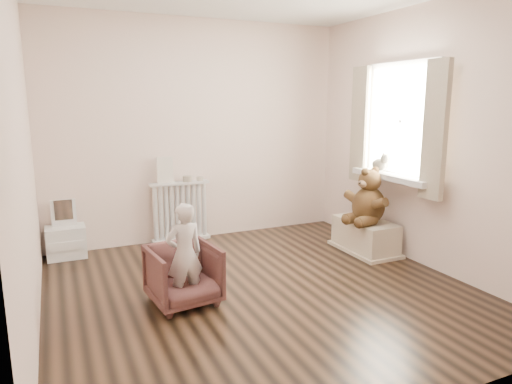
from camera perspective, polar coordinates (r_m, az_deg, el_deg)
name	(u,v)px	position (r m, az deg, el deg)	size (l,w,h in m)	color
floor	(261,290)	(4.17, 0.67, -12.14)	(3.60, 3.60, 0.01)	black
back_wall	(198,132)	(5.52, -7.24, 7.49)	(3.60, 0.02, 2.60)	white
front_wall	(417,177)	(2.35, 19.53, 1.82)	(3.60, 0.02, 2.60)	white
left_wall	(22,155)	(3.49, -27.22, 4.14)	(0.02, 3.60, 2.60)	white
right_wall	(425,138)	(4.88, 20.39, 6.38)	(0.02, 3.60, 2.60)	white
window	(402,121)	(5.06, 17.79, 8.41)	(0.03, 0.90, 1.10)	white
window_sill	(392,177)	(5.06, 16.64, 1.86)	(0.22, 1.10, 0.06)	silver
curtain_left	(435,131)	(4.58, 21.48, 7.16)	(0.06, 0.26, 1.30)	#B8AB8F
curtain_right	(360,125)	(5.44, 12.85, 8.19)	(0.06, 0.26, 1.30)	#B8AB8F
radiator	(180,210)	(5.47, -9.44, -2.26)	(0.69, 0.13, 0.73)	silver
paper_doll	(165,170)	(5.34, -11.31, 2.71)	(0.18, 0.02, 0.31)	beige
tin_a	(187,179)	(5.42, -8.56, 1.65)	(0.11, 0.11, 0.07)	#A59E8C
tin_b	(200,179)	(5.46, -7.03, 1.66)	(0.08, 0.08, 0.05)	#A59E8C
toy_vanity	(65,233)	(5.31, -22.72, -4.72)	(0.40, 0.29, 0.63)	silver
armchair	(184,275)	(3.88, -9.04, -10.20)	(0.53, 0.55, 0.50)	brown
child	(184,254)	(3.76, -8.93, -7.68)	(0.31, 0.20, 0.85)	beige
toy_bench	(365,234)	(5.27, 13.50, -5.09)	(0.40, 0.75, 0.35)	beige
teddy_bear	(369,194)	(5.07, 13.96, -0.28)	(0.49, 0.38, 0.60)	#372310
plush_cat	(380,162)	(5.18, 15.24, 3.60)	(0.15, 0.24, 0.21)	gray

